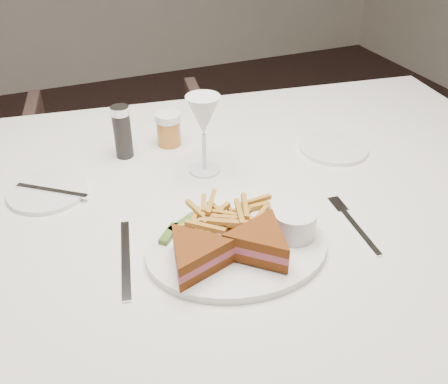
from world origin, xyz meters
The scene contains 4 objects.
ground centered at (0.00, 0.00, 0.00)m, with size 5.00×5.00×0.00m, color black.
table centered at (0.13, -0.19, 0.38)m, with size 1.54×1.02×0.75m, color silver.
chair_far centered at (0.09, 0.62, 0.33)m, with size 0.65×0.61×0.67m, color #432F29.
table_setting centered at (0.12, -0.26, 0.79)m, with size 0.81×0.66×0.18m.
Camera 1 is at (-0.16, -0.96, 1.33)m, focal length 40.00 mm.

